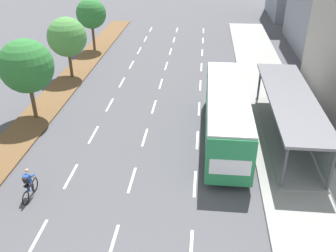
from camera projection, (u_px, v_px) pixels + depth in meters
The scene contains 11 objects.
median_strip at pixel (55, 96), 30.28m from camera, with size 2.60×52.00×0.12m, color brown.
sidewalk_right at pixel (273, 105), 28.77m from camera, with size 4.50×52.00×0.15m, color gray.
lane_divider_left at pixel (110, 105), 28.98m from camera, with size 0.14×48.89×0.01m.
lane_divider_center at pixel (154, 107), 28.68m from camera, with size 0.14×48.89×0.01m.
lane_divider_right at pixel (199, 109), 28.38m from camera, with size 0.14×48.89×0.01m.
bus_shelter at pixel (293, 113), 23.61m from camera, with size 2.90×12.08×2.86m.
bus at pixel (226, 111), 23.46m from camera, with size 2.54×11.29×3.37m.
cyclist at pixel (29, 185), 18.91m from camera, with size 0.46×1.82×1.71m.
median_tree_third at pixel (26, 66), 25.00m from camera, with size 3.70×3.70×5.75m.
median_tree_fourth at pixel (67, 37), 32.18m from camera, with size 3.42×3.42×5.36m.
median_tree_fifth at pixel (91, 14), 39.11m from camera, with size 3.16×3.16×5.52m.
Camera 1 is at (3.62, -6.64, 12.59)m, focal length 39.56 mm.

